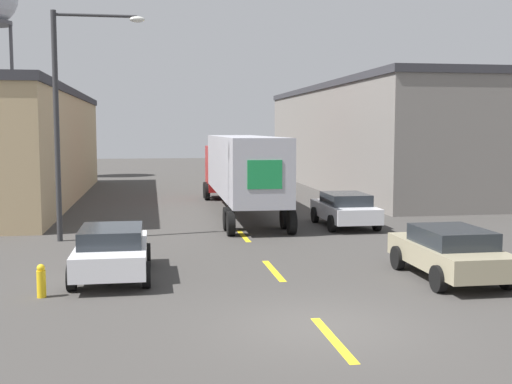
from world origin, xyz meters
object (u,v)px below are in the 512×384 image
(parked_car_right_near, at_px, (450,251))
(street_lamp, at_px, (68,107))
(fire_hydrant, at_px, (41,281))
(semi_truck, at_px, (240,167))
(parked_car_left_near, at_px, (112,250))
(parked_car_right_mid, at_px, (345,209))

(parked_car_right_near, relative_size, street_lamp, 0.53)
(fire_hydrant, bearing_deg, semi_truck, 65.32)
(parked_car_right_near, distance_m, fire_hydrant, 10.82)
(parked_car_left_near, height_order, street_lamp, street_lamp)
(parked_car_left_near, xyz_separation_m, street_lamp, (-1.86, 6.33, 4.15))
(street_lamp, height_order, fire_hydrant, street_lamp)
(parked_car_right_near, xyz_separation_m, parked_car_right_mid, (0.00, 9.73, 0.00))
(parked_car_left_near, xyz_separation_m, fire_hydrant, (-1.60, -1.90, -0.36))
(street_lamp, bearing_deg, fire_hydrant, -88.21)
(parked_car_left_near, bearing_deg, street_lamp, 106.35)
(semi_truck, relative_size, street_lamp, 1.91)
(parked_car_left_near, distance_m, parked_car_right_mid, 12.24)
(parked_car_left_near, relative_size, fire_hydrant, 5.28)
(parked_car_right_mid, xyz_separation_m, fire_hydrant, (-10.82, -9.96, -0.36))
(parked_car_right_mid, bearing_deg, street_lamp, -171.12)
(parked_car_right_near, height_order, parked_car_right_mid, same)
(semi_truck, distance_m, street_lamp, 10.51)
(fire_hydrant, bearing_deg, street_lamp, 91.79)
(semi_truck, bearing_deg, parked_car_right_mid, -53.97)
(parked_car_right_mid, height_order, street_lamp, street_lamp)
(semi_truck, distance_m, parked_car_right_mid, 6.73)
(semi_truck, xyz_separation_m, parked_car_right_near, (3.78, -15.09, -1.51))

